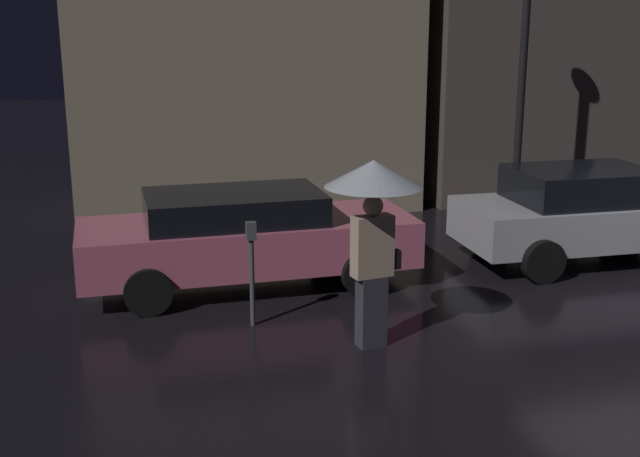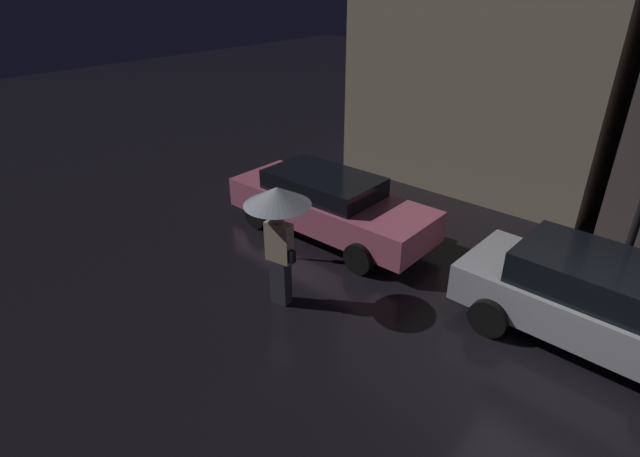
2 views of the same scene
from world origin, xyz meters
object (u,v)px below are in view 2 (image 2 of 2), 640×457
Objects in this scene: pedestrian_with_umbrella at (278,214)px; parked_car_pink at (329,203)px; parking_meter at (272,221)px; parked_car_silver at (593,300)px.

parked_car_pink is at bearing 103.43° from pedestrian_with_umbrella.
pedestrian_with_umbrella is 1.81m from parking_meter.
parked_car_silver is 1.85× the size of pedestrian_with_umbrella.
pedestrian_with_umbrella reaches higher than parked_car_silver.
pedestrian_with_umbrella is at bearing -67.91° from parked_car_pink.
pedestrian_with_umbrella is (-4.31, -2.42, 0.97)m from parked_car_silver.
parked_car_pink is at bearing 83.50° from parking_meter.
parked_car_silver is 3.06× the size of parking_meter.
pedestrian_with_umbrella is at bearing -38.56° from parking_meter.
parking_meter is at bearing -97.12° from parked_car_pink.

